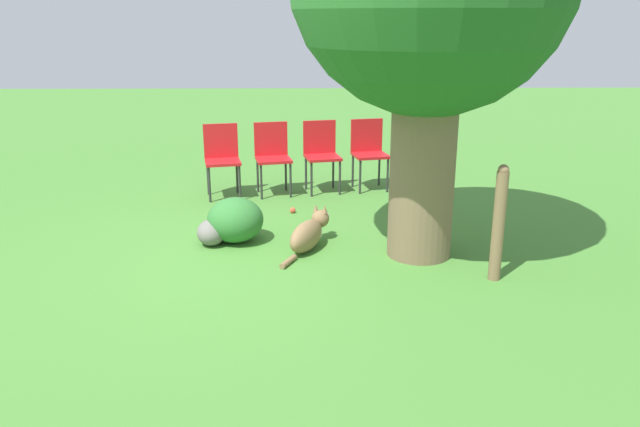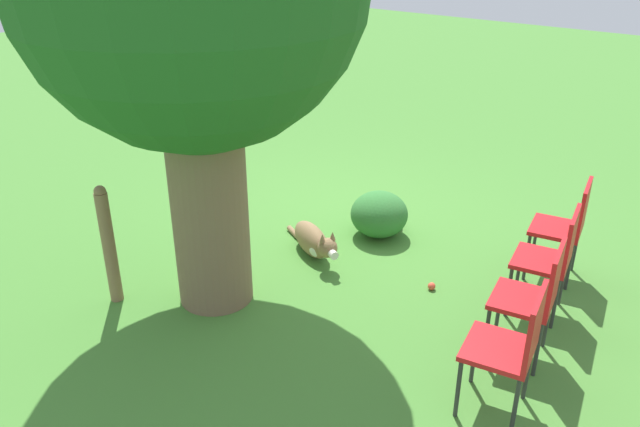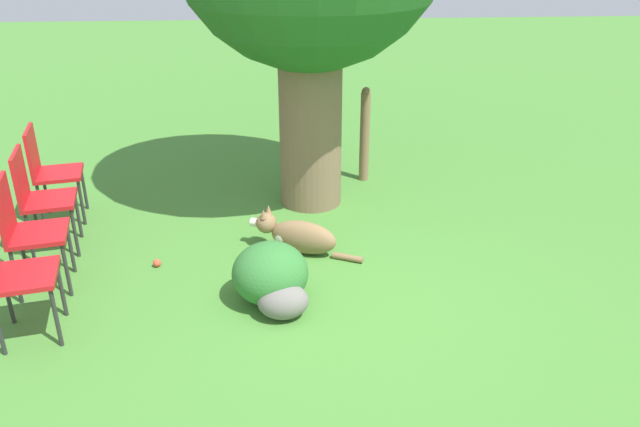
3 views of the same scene
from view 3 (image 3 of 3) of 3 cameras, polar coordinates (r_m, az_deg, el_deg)
ground_plane at (r=5.20m, az=1.46°, el=-5.47°), size 30.00×30.00×0.00m
dog at (r=5.47m, az=-2.16°, el=-2.00°), size 0.98×0.52×0.38m
fence_post at (r=6.92m, az=4.11°, el=7.25°), size 0.11×0.11×1.05m
red_chair_0 at (r=4.67m, az=-26.59°, el=-4.49°), size 0.50×0.52×0.93m
red_chair_1 at (r=5.25m, az=-25.37°, el=-1.07°), size 0.50×0.52×0.93m
red_chair_2 at (r=5.84m, az=-24.40°, el=1.68°), size 0.50×0.52×0.93m
red_chair_3 at (r=6.44m, az=-23.60°, el=3.91°), size 0.50×0.52×0.93m
tennis_ball at (r=5.46m, az=-14.68°, el=-4.40°), size 0.07×0.07×0.07m
garden_rock at (r=4.61m, az=-3.40°, el=-8.01°), size 0.38×0.30×0.26m
low_shrub at (r=4.76m, az=-4.57°, el=-5.45°), size 0.58×0.58×0.47m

